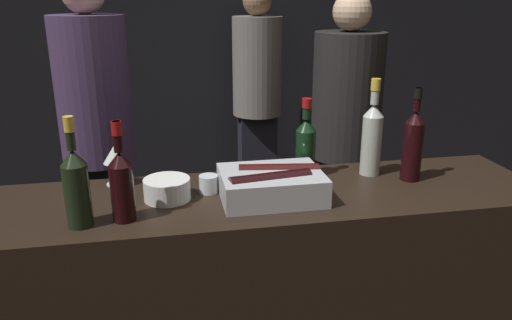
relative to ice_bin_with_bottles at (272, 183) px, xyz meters
name	(u,v)px	position (x,y,z in m)	size (l,w,h in m)	color
wall_back_chalkboard	(198,28)	(-0.04, 2.48, 0.36)	(6.40, 0.06, 2.80)	black
bar_counter	(257,313)	(-0.04, 0.04, -0.55)	(2.09, 0.52, 0.99)	black
ice_bin_with_bottles	(272,183)	(0.00, 0.00, 0.00)	(0.35, 0.27, 0.11)	#B7BABF
bowl_white	(167,188)	(-0.36, 0.06, -0.01)	(0.16, 0.16, 0.07)	white
wine_glass	(115,156)	(-0.54, 0.23, 0.06)	(0.09, 0.09, 0.15)	silver
candle_votive	(209,184)	(-0.21, 0.09, -0.02)	(0.07, 0.07, 0.06)	silver
rose_wine_bottle	(372,136)	(0.43, 0.16, 0.10)	(0.08, 0.08, 0.38)	#B2B7AD
champagne_bottle	(76,185)	(-0.62, -0.10, 0.08)	(0.08, 0.08, 0.34)	black
red_wine_bottle_tall	(121,182)	(-0.49, -0.09, 0.07)	(0.07, 0.07, 0.32)	black
red_wine_bottle_black_foil	(413,143)	(0.56, 0.08, 0.09)	(0.07, 0.07, 0.35)	black
red_wine_bottle_burgundy	(306,144)	(0.17, 0.19, 0.07)	(0.08, 0.08, 0.31)	black
person_in_hoodie	(257,92)	(0.35, 2.10, -0.09)	(0.37, 0.37, 1.72)	black
person_blond_tee	(97,129)	(-0.70, 1.07, -0.05)	(0.37, 0.37, 1.78)	black
person_grey_polo	(345,128)	(0.67, 1.06, -0.12)	(0.39, 0.39, 1.68)	black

